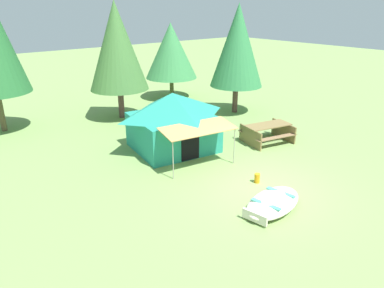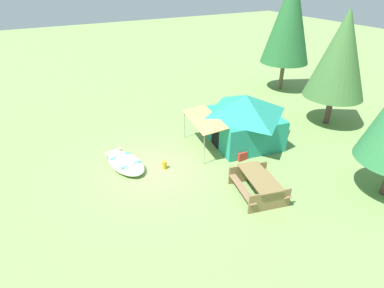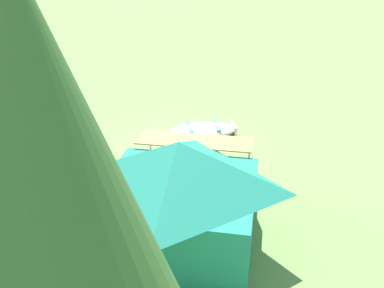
{
  "view_description": "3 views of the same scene",
  "coord_description": "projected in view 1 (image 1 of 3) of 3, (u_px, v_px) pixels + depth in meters",
  "views": [
    {
      "loc": [
        -8.23,
        -6.52,
        5.57
      ],
      "look_at": [
        -1.04,
        2.32,
        1.05
      ],
      "focal_mm": 33.25,
      "sensor_mm": 36.0,
      "label": 1
    },
    {
      "loc": [
        10.39,
        -4.04,
        7.27
      ],
      "look_at": [
        -0.06,
        1.67,
        0.7
      ],
      "focal_mm": 30.16,
      "sensor_mm": 36.0,
      "label": 2
    },
    {
      "loc": [
        -0.73,
        11.73,
        5.68
      ],
      "look_at": [
        -0.46,
        1.41,
        0.84
      ],
      "focal_mm": 39.72,
      "sensor_mm": 36.0,
      "label": 3
    }
  ],
  "objects": [
    {
      "name": "ground_plane",
      "position": [
        262.0,
        187.0,
        11.58
      ],
      "size": [
        80.0,
        80.0,
        0.0
      ],
      "primitive_type": "plane",
      "color": "#789853"
    },
    {
      "name": "beached_rowboat",
      "position": [
        273.0,
        202.0,
        10.3
      ],
      "size": [
        2.4,
        1.56,
        0.37
      ],
      "color": "beige",
      "rests_on": "ground_plane"
    },
    {
      "name": "canvas_cabin_tent",
      "position": [
        173.0,
        120.0,
        14.21
      ],
      "size": [
        3.68,
        4.47,
        2.33
      ],
      "color": "teal",
      "rests_on": "ground_plane"
    },
    {
      "name": "picnic_table",
      "position": [
        267.0,
        131.0,
        15.16
      ],
      "size": [
        2.25,
        1.93,
        0.78
      ],
      "color": "olive",
      "rests_on": "ground_plane"
    },
    {
      "name": "cooler_box",
      "position": [
        213.0,
        144.0,
        14.61
      ],
      "size": [
        0.38,
        0.47,
        0.38
      ],
      "primitive_type": "cube",
      "rotation": [
        0.0,
        0.0,
        1.64
      ],
      "color": "red",
      "rests_on": "ground_plane"
    },
    {
      "name": "fuel_can",
      "position": [
        257.0,
        178.0,
        11.8
      ],
      "size": [
        0.25,
        0.25,
        0.32
      ],
      "primitive_type": "cylinder",
      "rotation": [
        0.0,
        0.0,
        2.15
      ],
      "color": "orange",
      "rests_on": "ground_plane"
    },
    {
      "name": "pine_tree_back_left",
      "position": [
        117.0,
        46.0,
        17.31
      ],
      "size": [
        2.93,
        2.93,
        5.75
      ],
      "color": "brown",
      "rests_on": "ground_plane"
    },
    {
      "name": "pine_tree_back_right",
      "position": [
        238.0,
        46.0,
        18.26
      ],
      "size": [
        2.76,
        2.76,
        5.62
      ],
      "color": "brown",
      "rests_on": "ground_plane"
    },
    {
      "name": "pine_tree_side",
      "position": [
        171.0,
        51.0,
        21.48
      ],
      "size": [
        3.15,
        3.15,
        4.53
      ],
      "color": "brown",
      "rests_on": "ground_plane"
    }
  ]
}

